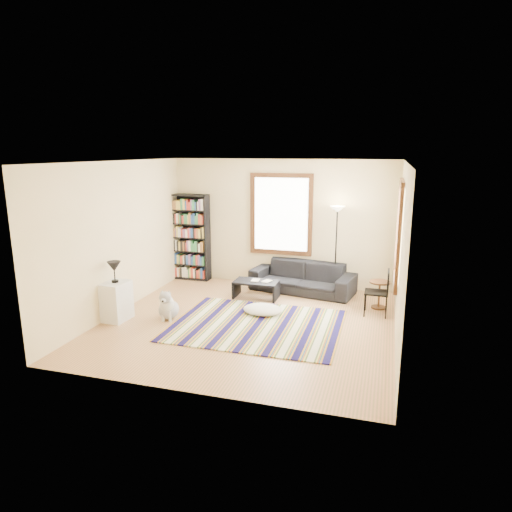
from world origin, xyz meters
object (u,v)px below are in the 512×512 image
(coffee_table, at_px, (256,289))
(side_table, at_px, (379,295))
(white_cabinet, at_px, (117,301))
(dog, at_px, (169,304))
(bookshelf, at_px, (190,237))
(folding_chair, at_px, (376,292))
(floor_cushion, at_px, (263,309))
(sofa, at_px, (302,277))
(floor_lamp, at_px, (336,251))

(coffee_table, relative_size, side_table, 1.67)
(white_cabinet, relative_size, dog, 1.25)
(bookshelf, height_order, white_cabinet, bookshelf)
(dog, bearing_deg, folding_chair, 8.03)
(coffee_table, xyz_separation_m, white_cabinet, (-2.05, -1.90, 0.17))
(floor_cushion, relative_size, side_table, 1.36)
(sofa, bearing_deg, coffee_table, -130.59)
(bookshelf, xyz_separation_m, floor_cushion, (2.26, -1.85, -0.91))
(floor_lamp, xyz_separation_m, white_cabinet, (-3.56, -2.68, -0.58))
(folding_chair, relative_size, dog, 1.54)
(folding_chair, distance_m, white_cabinet, 4.72)
(sofa, bearing_deg, white_cabinet, -127.91)
(floor_lamp, xyz_separation_m, dog, (-2.70, -2.35, -0.65))
(floor_cushion, height_order, folding_chair, folding_chair)
(coffee_table, height_order, dog, dog)
(coffee_table, bearing_deg, bookshelf, 153.15)
(coffee_table, xyz_separation_m, folding_chair, (2.40, -0.32, 0.25))
(white_cabinet, xyz_separation_m, dog, (0.86, 0.33, -0.07))
(floor_cushion, xyz_separation_m, floor_lamp, (1.13, 1.68, 0.84))
(bookshelf, bearing_deg, coffee_table, -26.85)
(bookshelf, bearing_deg, sofa, -5.68)
(floor_cushion, distance_m, folding_chair, 2.12)
(sofa, bearing_deg, side_table, -10.79)
(folding_chair, height_order, white_cabinet, folding_chair)
(sofa, height_order, white_cabinet, white_cabinet)
(dog, bearing_deg, coffee_table, 41.71)
(bookshelf, height_order, floor_lamp, bookshelf)
(sofa, relative_size, coffee_table, 2.44)
(sofa, distance_m, coffee_table, 1.09)
(sofa, relative_size, floor_lamp, 1.18)
(floor_cushion, relative_size, white_cabinet, 1.05)
(bookshelf, height_order, folding_chair, bookshelf)
(floor_cushion, bearing_deg, bookshelf, 140.80)
(folding_chair, bearing_deg, white_cabinet, -160.59)
(sofa, distance_m, dog, 3.03)
(floor_lamp, height_order, white_cabinet, floor_lamp)
(side_table, height_order, folding_chair, folding_chair)
(floor_cushion, xyz_separation_m, dog, (-1.58, -0.68, 0.19))
(sofa, height_order, side_table, sofa)
(coffee_table, relative_size, white_cabinet, 1.29)
(floor_lamp, bearing_deg, floor_cushion, -123.88)
(floor_cushion, bearing_deg, dog, -156.74)
(sofa, height_order, floor_cushion, sofa)
(coffee_table, height_order, floor_cushion, coffee_table)
(folding_chair, height_order, dog, folding_chair)
(white_cabinet, bearing_deg, floor_lamp, 40.21)
(bookshelf, relative_size, dog, 3.58)
(white_cabinet, bearing_deg, dog, 24.10)
(white_cabinet, bearing_deg, floor_cushion, 25.66)
(floor_cushion, bearing_deg, sofa, 74.07)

